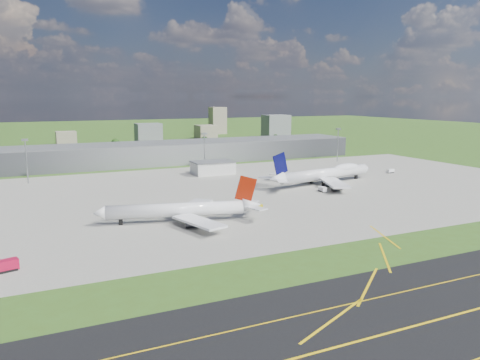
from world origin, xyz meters
name	(u,v)px	position (x,y,z in m)	size (l,w,h in m)	color
ground	(175,165)	(0.00, 150.00, 0.00)	(1400.00, 1400.00, 0.00)	#395A1C
apron	(254,190)	(10.00, 40.00, 0.04)	(360.00, 190.00, 0.08)	gray
terminal	(169,153)	(0.00, 165.00, 7.50)	(300.00, 42.00, 15.00)	slate
ops_building	(213,168)	(10.00, 100.00, 4.00)	(26.00, 16.00, 8.00)	silver
mast_west	(26,153)	(-100.00, 115.00, 17.71)	(3.50, 2.00, 25.90)	gray
mast_center	(204,145)	(10.00, 115.00, 17.71)	(3.50, 2.00, 25.90)	gray
mast_east	(338,139)	(120.00, 115.00, 17.71)	(3.50, 2.00, 25.90)	gray
airliner_red_twin	(182,210)	(-44.96, -5.28, 4.88)	(65.91, 50.47, 18.33)	white
airliner_blue_quad	(326,174)	(56.71, 40.81, 5.75)	(78.91, 61.19, 20.69)	white
crash_tender	(6,266)	(-107.97, -35.88, 1.72)	(7.18, 4.54, 3.45)	#A70B2E
tug_yellow	(259,207)	(-6.59, 2.36, 0.91)	(3.69, 2.39, 1.75)	#C5B80B
van_white_near	(322,189)	(41.19, 21.35, 1.34)	(2.65, 5.35, 2.65)	white
van_white_far	(390,171)	(117.89, 54.14, 1.33)	(5.39, 2.99, 2.64)	white
bldg_cw	(66,138)	(-60.00, 340.00, 7.00)	(20.00, 18.00, 14.00)	gray
bldg_c	(148,134)	(20.00, 310.00, 11.00)	(26.00, 20.00, 22.00)	slate
bldg_ce	(206,132)	(100.00, 350.00, 8.00)	(22.00, 24.00, 16.00)	gray
bldg_e	(276,126)	(180.00, 320.00, 14.00)	(30.00, 22.00, 28.00)	slate
bldg_tall_e	(218,120)	(140.00, 410.00, 18.00)	(20.00, 18.00, 36.00)	gray
tree_w	(12,150)	(-110.00, 265.00, 4.86)	(6.75, 6.75, 8.25)	#382314
tree_c	(115,143)	(-20.00, 280.00, 5.84)	(8.10, 8.10, 9.90)	#382314
tree_e	(204,140)	(70.00, 275.00, 5.51)	(7.65, 7.65, 9.35)	#382314
tree_far_e	(276,137)	(160.00, 285.00, 4.53)	(6.30, 6.30, 7.70)	#382314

